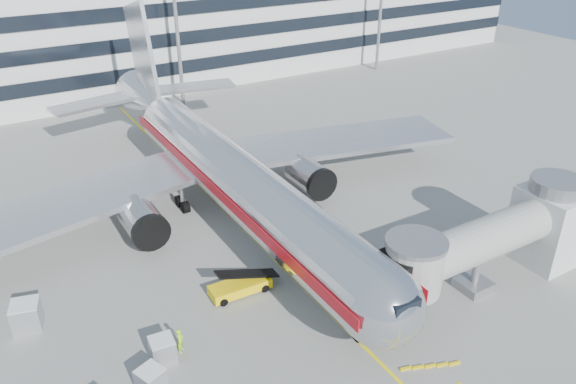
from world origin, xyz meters
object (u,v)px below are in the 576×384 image
belt_loader (240,286)px  cargo_container_front (151,380)px  main_jet (223,169)px  ramp_worker (180,340)px  cargo_container_left (163,349)px  cargo_container_right (27,315)px

belt_loader → cargo_container_front: size_ratio=2.63×
main_jet → cargo_container_front: main_jet is taller
main_jet → ramp_worker: bearing=-124.3°
main_jet → cargo_container_left: bearing=-127.1°
belt_loader → cargo_container_right: belt_loader is taller
main_jet → belt_loader: size_ratio=10.84×
main_jet → ramp_worker: (-10.06, -14.74, -3.39)m
cargo_container_left → ramp_worker: (1.18, 0.10, 0.08)m
main_jet → cargo_container_right: (-17.86, -7.40, -3.29)m
cargo_container_right → belt_loader: bearing=-16.5°
belt_loader → ramp_worker: bearing=-150.4°
belt_loader → cargo_container_front: bearing=-147.4°
cargo_container_front → ramp_worker: 3.31m
cargo_container_left → ramp_worker: bearing=4.8°
main_jet → belt_loader: 12.70m
cargo_container_left → cargo_container_right: bearing=131.7°
belt_loader → cargo_container_right: size_ratio=2.17×
cargo_container_left → main_jet: bearing=52.9°
cargo_container_front → cargo_container_right: bearing=119.0°
ramp_worker → cargo_container_front: bearing=165.3°
cargo_container_right → main_jet: bearing=22.5°
cargo_container_left → ramp_worker: 1.18m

